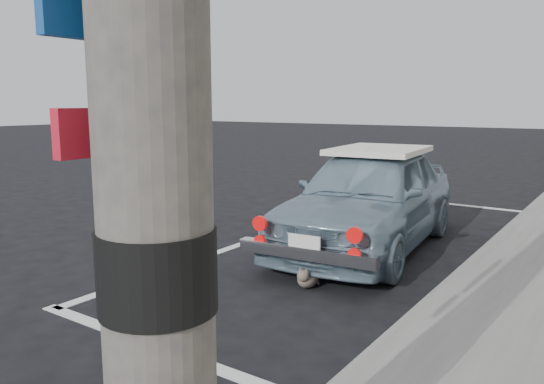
{
  "coord_description": "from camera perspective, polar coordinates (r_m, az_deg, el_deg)",
  "views": [
    {
      "loc": [
        3.19,
        -3.05,
        1.79
      ],
      "look_at": [
        -0.36,
        2.07,
        0.75
      ],
      "focal_mm": 35.0,
      "sensor_mm": 36.0,
      "label": 1
    }
  ],
  "objects": [
    {
      "name": "ground",
      "position": [
        4.76,
        -11.0,
        -12.77
      ],
      "size": [
        80.0,
        80.0,
        0.0
      ],
      "primitive_type": "plane",
      "color": "black",
      "rests_on": "ground"
    },
    {
      "name": "pline_rear",
      "position": [
        4.11,
        -11.11,
        -16.42
      ],
      "size": [
        3.0,
        0.12,
        0.01
      ],
      "primitive_type": "cube",
      "color": "silver",
      "rests_on": "ground"
    },
    {
      "name": "cat",
      "position": [
        5.28,
        3.84,
        -9.09
      ],
      "size": [
        0.25,
        0.45,
        0.24
      ],
      "rotation": [
        0.0,
        0.0,
        0.18
      ],
      "color": "#6E6354",
      "rests_on": "ground"
    },
    {
      "name": "retro_coupe",
      "position": [
        6.7,
        10.37,
        -0.55
      ],
      "size": [
        1.86,
        3.86,
        1.27
      ],
      "rotation": [
        0.0,
        0.0,
        0.1
      ],
      "color": "#7A95A8",
      "rests_on": "ground"
    },
    {
      "name": "pline_front",
      "position": [
        10.08,
        18.67,
        -1.24
      ],
      "size": [
        3.0,
        0.12,
        0.01
      ],
      "primitive_type": "cube",
      "color": "silver",
      "rests_on": "ground"
    },
    {
      "name": "pline_side",
      "position": [
        7.52,
        0.63,
        -4.27
      ],
      "size": [
        0.12,
        7.0,
        0.01
      ],
      "primitive_type": "cube",
      "color": "silver",
      "rests_on": "ground"
    }
  ]
}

